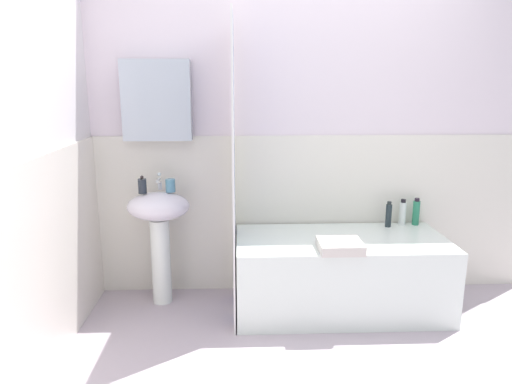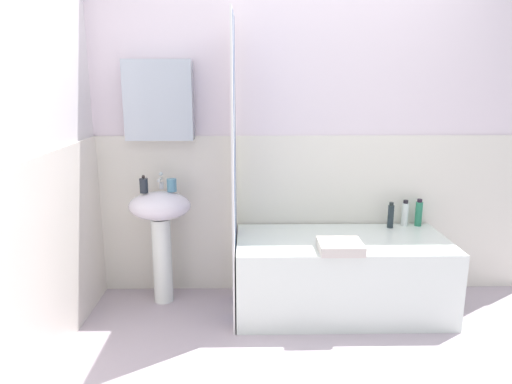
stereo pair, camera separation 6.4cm
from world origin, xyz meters
name	(u,v)px [view 1 (the left image)]	position (x,y,z in m)	size (l,w,h in m)	color
wall_back_tiled	(295,144)	(-0.06, 1.26, 1.14)	(3.60, 0.18, 2.40)	silver
wall_left_tiled	(37,170)	(-1.57, 0.34, 1.12)	(0.07, 1.81, 2.40)	silver
sink	(159,223)	(-1.05, 1.03, 0.61)	(0.44, 0.34, 0.83)	white
faucet	(159,182)	(-1.05, 1.11, 0.89)	(0.03, 0.12, 0.12)	silver
soap_dispenser	(142,186)	(-1.15, 1.01, 0.88)	(0.06, 0.06, 0.13)	#252C34
toothbrush_cup	(170,186)	(-0.96, 1.05, 0.87)	(0.07, 0.07, 0.09)	teal
bathtub	(340,274)	(0.23, 0.87, 0.26)	(1.45, 0.69, 0.53)	white
shower_curtain	(234,172)	(-0.51, 0.87, 1.00)	(0.01, 0.69, 2.00)	white
shampoo_bottle	(416,212)	(0.86, 1.16, 0.63)	(0.05, 0.05, 0.21)	#2A805B
body_wash_bottle	(402,213)	(0.75, 1.17, 0.62)	(0.05, 0.05, 0.20)	white
conditioner_bottle	(389,215)	(0.63, 1.12, 0.62)	(0.04, 0.04, 0.19)	#232F33
towel_folded	(340,246)	(0.16, 0.63, 0.56)	(0.28, 0.26, 0.06)	silver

